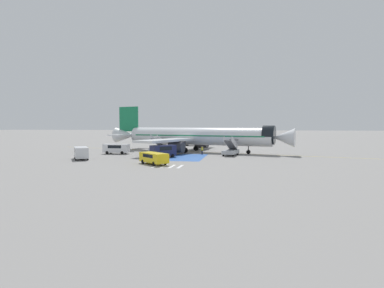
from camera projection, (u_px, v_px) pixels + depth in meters
name	position (u px, v px, depth m)	size (l,w,h in m)	color
ground_plane	(190.00, 152.00, 65.57)	(600.00, 600.00, 0.00)	gray
apron_leadline_yellow	(197.00, 152.00, 65.63)	(0.20, 76.24, 0.01)	gold
apron_stand_patch_blue	(188.00, 157.00, 54.75)	(5.98, 12.58, 0.01)	#2856A8
apron_walkway_bar_0	(156.00, 166.00, 42.93)	(0.44, 3.60, 0.01)	silver
apron_walkway_bar_1	(164.00, 166.00, 42.73)	(0.44, 3.60, 0.01)	silver
apron_walkway_bar_2	(172.00, 166.00, 42.52)	(0.44, 3.60, 0.01)	silver
apron_walkway_bar_3	(180.00, 167.00, 42.32)	(0.44, 3.60, 0.01)	silver
airliner	(195.00, 136.00, 65.68)	(41.66, 31.39, 10.33)	silver
boarding_stairs_forward	(231.00, 150.00, 57.95)	(3.29, 5.54, 3.83)	#ADB2BA
boarding_stairs_aft	(159.00, 148.00, 64.45)	(3.29, 5.54, 3.89)	#ADB2BA
fuel_tanker	(190.00, 140.00, 86.31)	(9.63, 3.58, 3.39)	#38383D
service_van_0	(116.00, 148.00, 61.12)	(5.19, 2.07, 2.01)	silver
service_van_1	(81.00, 152.00, 51.33)	(4.46, 5.22, 2.10)	silver
service_van_2	(163.00, 150.00, 54.35)	(4.63, 4.58, 2.23)	#1E234C
service_van_3	(154.00, 157.00, 44.72)	(5.32, 5.10, 1.73)	yellow
ground_crew_0	(202.00, 150.00, 60.22)	(0.47, 0.47, 1.62)	#191E38
ground_crew_1	(176.00, 149.00, 62.49)	(0.46, 0.47, 1.65)	#191E38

